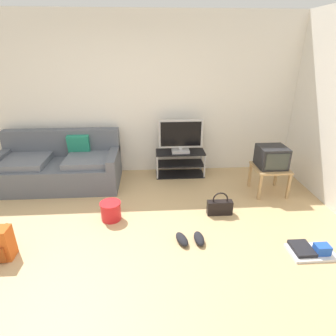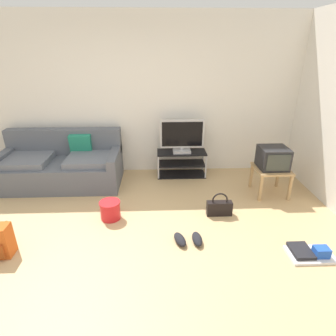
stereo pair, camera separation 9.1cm
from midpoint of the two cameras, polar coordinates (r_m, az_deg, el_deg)
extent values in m
cube|color=tan|center=(3.31, -10.69, -17.73)|extent=(9.00, 9.80, 0.02)
cube|color=silver|center=(5.00, -8.11, 14.14)|extent=(9.00, 0.10, 2.70)
cube|color=#565B66|center=(4.99, -20.42, -0.90)|extent=(1.95, 0.93, 0.42)
cube|color=#565B66|center=(5.17, -19.96, 5.15)|extent=(1.95, 0.20, 0.45)
cube|color=#565B66|center=(5.25, -30.27, 1.85)|extent=(0.14, 0.93, 0.16)
cube|color=#565B66|center=(4.68, -10.34, 2.43)|extent=(0.14, 0.93, 0.16)
cube|color=slate|center=(5.04, -26.81, 1.42)|extent=(0.78, 0.65, 0.10)
cube|color=slate|center=(4.70, -14.85, 1.73)|extent=(0.78, 0.65, 0.10)
cube|color=#238466|center=(4.98, -16.91, 4.58)|extent=(0.36, 0.17, 0.37)
cube|color=black|center=(4.94, 3.33, 3.24)|extent=(0.86, 0.38, 0.02)
cube|color=black|center=(5.02, 3.28, 0.94)|extent=(0.83, 0.36, 0.02)
cube|color=black|center=(5.10, 3.22, -1.28)|extent=(0.86, 0.38, 0.02)
cylinder|color=#B7B7BC|center=(4.83, -1.45, 0.07)|extent=(0.03, 0.03, 0.45)
cylinder|color=#B7B7BC|center=(4.91, 8.30, 0.23)|extent=(0.03, 0.03, 0.45)
cylinder|color=#B7B7BC|center=(5.15, -1.51, 1.62)|extent=(0.03, 0.03, 0.45)
cylinder|color=#B7B7BC|center=(5.23, 7.65, 1.74)|extent=(0.03, 0.03, 0.45)
cube|color=#B2B2B7|center=(4.91, 3.37, 3.53)|extent=(0.31, 0.22, 0.05)
cube|color=#B2B2B7|center=(4.89, 3.38, 4.02)|extent=(0.05, 0.04, 0.04)
cube|color=#B2B2B7|center=(4.81, 3.45, 6.99)|extent=(0.75, 0.04, 0.49)
cube|color=black|center=(4.79, 3.48, 6.91)|extent=(0.69, 0.01, 0.43)
cube|color=tan|center=(4.60, 21.02, -0.17)|extent=(0.51, 0.51, 0.03)
cube|color=tan|center=(4.42, 18.99, -4.00)|extent=(0.04, 0.04, 0.41)
cube|color=tan|center=(4.60, 24.22, -3.76)|extent=(0.04, 0.04, 0.41)
cube|color=tan|center=(4.79, 17.19, -1.53)|extent=(0.04, 0.04, 0.41)
cube|color=tan|center=(4.96, 22.09, -1.40)|extent=(0.04, 0.04, 0.41)
cube|color=#232326|center=(4.55, 21.25, 1.97)|extent=(0.42, 0.39, 0.32)
cube|color=#333833|center=(4.38, 22.22, 0.99)|extent=(0.34, 0.01, 0.25)
cylinder|color=#994116|center=(3.70, -29.17, -11.53)|extent=(0.04, 0.04, 0.31)
cube|color=black|center=(3.96, 11.11, -8.11)|extent=(0.35, 0.11, 0.20)
torus|color=black|center=(3.90, 11.26, -6.46)|extent=(0.21, 0.02, 0.21)
cylinder|color=red|center=(3.87, -11.08, -8.47)|extent=(0.27, 0.27, 0.25)
cylinder|color=red|center=(3.81, -11.21, -6.98)|extent=(0.28, 0.28, 0.02)
ellipsoid|color=black|center=(3.43, 3.24, -14.41)|extent=(0.19, 0.28, 0.09)
ellipsoid|color=black|center=(3.46, 6.77, -14.25)|extent=(0.13, 0.27, 0.09)
cube|color=silver|center=(3.66, 27.79, -15.45)|extent=(0.50, 0.31, 0.03)
cube|color=blue|center=(3.64, 29.54, -14.71)|extent=(0.16, 0.12, 0.11)
cube|color=black|center=(3.61, 26.26, -14.94)|extent=(0.22, 0.28, 0.04)
camera|label=1|loc=(0.05, -89.35, 0.29)|focal=29.76mm
camera|label=2|loc=(0.05, 90.65, -0.29)|focal=29.76mm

